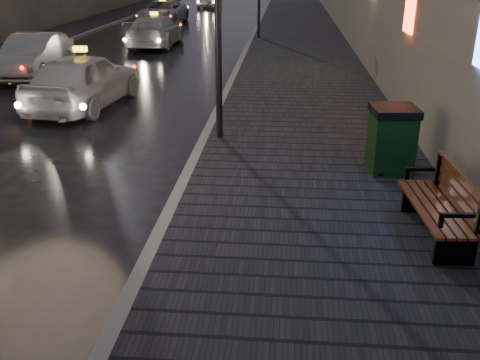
{
  "coord_description": "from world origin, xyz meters",
  "views": [
    {
      "loc": [
        3.27,
        -5.26,
        3.84
      ],
      "look_at": [
        2.66,
        1.88,
        0.85
      ],
      "focal_mm": 40.0,
      "sensor_mm": 36.0,
      "label": 1
    }
  ],
  "objects_px": {
    "trash_bin": "(391,139)",
    "taxi_mid": "(155,31)",
    "taxi_near": "(84,80)",
    "taxi_far": "(163,12)",
    "car_left_mid": "(34,55)",
    "bench": "(444,205)"
  },
  "relations": [
    {
      "from": "taxi_near",
      "to": "taxi_far",
      "type": "distance_m",
      "value": 20.25
    },
    {
      "from": "trash_bin",
      "to": "car_left_mid",
      "type": "bearing_deg",
      "value": 136.94
    },
    {
      "from": "taxi_near",
      "to": "car_left_mid",
      "type": "relative_size",
      "value": 1.04
    },
    {
      "from": "trash_bin",
      "to": "car_left_mid",
      "type": "xyz_separation_m",
      "value": [
        -10.69,
        8.51,
        -0.06
      ]
    },
    {
      "from": "trash_bin",
      "to": "taxi_far",
      "type": "height_order",
      "value": "taxi_far"
    },
    {
      "from": "bench",
      "to": "trash_bin",
      "type": "height_order",
      "value": "trash_bin"
    },
    {
      "from": "taxi_mid",
      "to": "taxi_far",
      "type": "distance_m",
      "value": 9.33
    },
    {
      "from": "bench",
      "to": "taxi_near",
      "type": "height_order",
      "value": "taxi_near"
    },
    {
      "from": "bench",
      "to": "taxi_far",
      "type": "bearing_deg",
      "value": 106.34
    },
    {
      "from": "trash_bin",
      "to": "taxi_near",
      "type": "relative_size",
      "value": 0.27
    },
    {
      "from": "bench",
      "to": "taxi_near",
      "type": "distance_m",
      "value": 10.5
    },
    {
      "from": "taxi_mid",
      "to": "taxi_far",
      "type": "relative_size",
      "value": 0.97
    },
    {
      "from": "bench",
      "to": "trash_bin",
      "type": "relative_size",
      "value": 1.58
    },
    {
      "from": "trash_bin",
      "to": "taxi_near",
      "type": "height_order",
      "value": "taxi_near"
    },
    {
      "from": "car_left_mid",
      "to": "taxi_far",
      "type": "xyz_separation_m",
      "value": [
        0.95,
        16.15,
        -0.01
      ]
    },
    {
      "from": "car_left_mid",
      "to": "taxi_mid",
      "type": "xyz_separation_m",
      "value": [
        2.62,
        6.96,
        -0.0
      ]
    },
    {
      "from": "taxi_near",
      "to": "taxi_mid",
      "type": "xyz_separation_m",
      "value": [
        -0.61,
        10.94,
        -0.05
      ]
    },
    {
      "from": "taxi_near",
      "to": "taxi_mid",
      "type": "bearing_deg",
      "value": -80.7
    },
    {
      "from": "taxi_far",
      "to": "taxi_mid",
      "type": "bearing_deg",
      "value": -76.43
    },
    {
      "from": "bench",
      "to": "trash_bin",
      "type": "distance_m",
      "value": 2.56
    },
    {
      "from": "trash_bin",
      "to": "taxi_mid",
      "type": "relative_size",
      "value": 0.25
    },
    {
      "from": "trash_bin",
      "to": "taxi_mid",
      "type": "xyz_separation_m",
      "value": [
        -8.07,
        15.48,
        -0.07
      ]
    }
  ]
}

